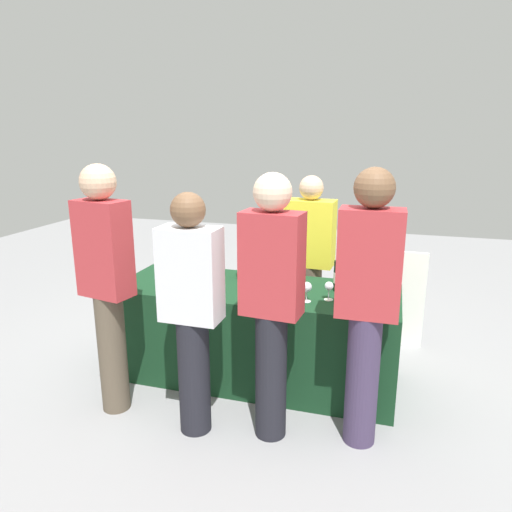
{
  "coord_description": "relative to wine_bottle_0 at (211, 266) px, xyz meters",
  "views": [
    {
      "loc": [
        0.97,
        -3.29,
        1.92
      ],
      "look_at": [
        0.0,
        0.0,
        1.0
      ],
      "focal_mm": 33.01,
      "sensor_mm": 36.0,
      "label": 1
    }
  ],
  "objects": [
    {
      "name": "wine_glass_1",
      "position": [
        0.49,
        -0.26,
        -0.01
      ],
      "size": [
        0.06,
        0.06,
        0.14
      ],
      "color": "silver",
      "rests_on": "tasting_table"
    },
    {
      "name": "menu_board",
      "position": [
        1.42,
        0.86,
        -0.42
      ],
      "size": [
        0.57,
        0.05,
        0.89
      ],
      "primitive_type": "cube",
      "rotation": [
        0.0,
        0.0,
        -0.04
      ],
      "color": "white",
      "rests_on": "ground_plane"
    },
    {
      "name": "wine_bottle_1",
      "position": [
        0.22,
        0.11,
        0.01
      ],
      "size": [
        0.07,
        0.07,
        0.33
      ],
      "color": "black",
      "rests_on": "tasting_table"
    },
    {
      "name": "ground_plane",
      "position": [
        0.4,
        -0.07,
        -0.87
      ],
      "size": [
        12.0,
        12.0,
        0.0
      ],
      "primitive_type": "plane",
      "color": "gray"
    },
    {
      "name": "guest_0",
      "position": [
        -0.43,
        -0.79,
        0.09
      ],
      "size": [
        0.38,
        0.26,
        1.72
      ],
      "rotation": [
        0.0,
        0.0,
        -0.19
      ],
      "color": "brown",
      "rests_on": "ground_plane"
    },
    {
      "name": "server_pouring",
      "position": [
        0.69,
        0.6,
        -0.04
      ],
      "size": [
        0.43,
        0.25,
        1.55
      ],
      "rotation": [
        0.0,
        0.0,
        3.09
      ],
      "color": "brown",
      "rests_on": "ground_plane"
    },
    {
      "name": "wine_glass_5",
      "position": [
        1.08,
        -0.22,
        -0.02
      ],
      "size": [
        0.06,
        0.06,
        0.13
      ],
      "color": "silver",
      "rests_on": "tasting_table"
    },
    {
      "name": "guest_2",
      "position": [
        0.7,
        -0.77,
        0.07
      ],
      "size": [
        0.38,
        0.23,
        1.69
      ],
      "rotation": [
        0.0,
        0.0,
        -0.09
      ],
      "color": "black",
      "rests_on": "ground_plane"
    },
    {
      "name": "guest_1",
      "position": [
        0.22,
        -0.86,
        -0.01
      ],
      "size": [
        0.38,
        0.21,
        1.58
      ],
      "rotation": [
        0.0,
        0.0,
        -0.01
      ],
      "color": "black",
      "rests_on": "ground_plane"
    },
    {
      "name": "wine_glass_2",
      "position": [
        0.71,
        -0.18,
        -0.01
      ],
      "size": [
        0.07,
        0.07,
        0.15
      ],
      "color": "silver",
      "rests_on": "tasting_table"
    },
    {
      "name": "wine_glass_0",
      "position": [
        -0.23,
        -0.24,
        -0.01
      ],
      "size": [
        0.06,
        0.06,
        0.14
      ],
      "color": "silver",
      "rests_on": "tasting_table"
    },
    {
      "name": "wine_bottle_4",
      "position": [
        1.17,
        0.11,
        -0.0
      ],
      "size": [
        0.07,
        0.07,
        0.31
      ],
      "color": "black",
      "rests_on": "tasting_table"
    },
    {
      "name": "wine_glass_4",
      "position": [
        0.98,
        -0.19,
        -0.02
      ],
      "size": [
        0.06,
        0.06,
        0.14
      ],
      "color": "silver",
      "rests_on": "tasting_table"
    },
    {
      "name": "wine_bottle_0",
      "position": [
        0.0,
        0.0,
        0.0
      ],
      "size": [
        0.07,
        0.07,
        0.31
      ],
      "color": "black",
      "rests_on": "tasting_table"
    },
    {
      "name": "wine_bottle_2",
      "position": [
        0.71,
        0.04,
        0.0
      ],
      "size": [
        0.06,
        0.06,
        0.32
      ],
      "color": "black",
      "rests_on": "tasting_table"
    },
    {
      "name": "wine_glass_3",
      "position": [
        0.83,
        -0.27,
        -0.01
      ],
      "size": [
        0.07,
        0.07,
        0.15
      ],
      "color": "silver",
      "rests_on": "tasting_table"
    },
    {
      "name": "tasting_table",
      "position": [
        0.4,
        -0.07,
        -0.49
      ],
      "size": [
        2.16,
        0.8,
        0.75
      ],
      "primitive_type": "cube",
      "color": "#14381E",
      "rests_on": "ground_plane"
    },
    {
      "name": "wine_bottle_3",
      "position": [
        1.01,
        0.03,
        0.01
      ],
      "size": [
        0.07,
        0.07,
        0.33
      ],
      "color": "black",
      "rests_on": "tasting_table"
    },
    {
      "name": "guest_3",
      "position": [
        1.26,
        -0.67,
        0.09
      ],
      "size": [
        0.37,
        0.23,
        1.73
      ],
      "rotation": [
        0.0,
        0.0,
        0.01
      ],
      "color": "#3F3351",
      "rests_on": "ground_plane"
    }
  ]
}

